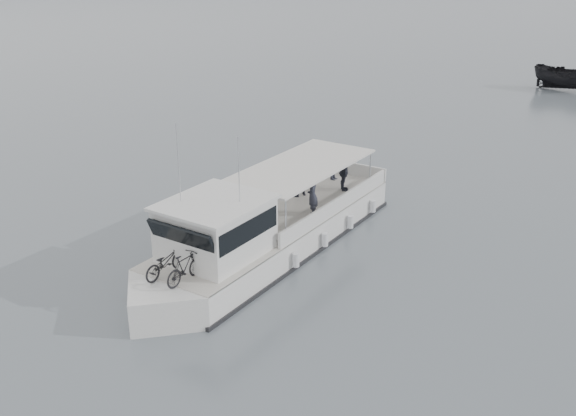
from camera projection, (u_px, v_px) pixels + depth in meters
ground at (253, 218)px, 29.92m from camera, size 1400.00×1400.00×0.00m
tour_boat at (259, 234)px, 25.67m from camera, size 14.72×8.70×6.38m
dark_motorboat at (568, 77)px, 56.65m from camera, size 4.22×6.34×2.29m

